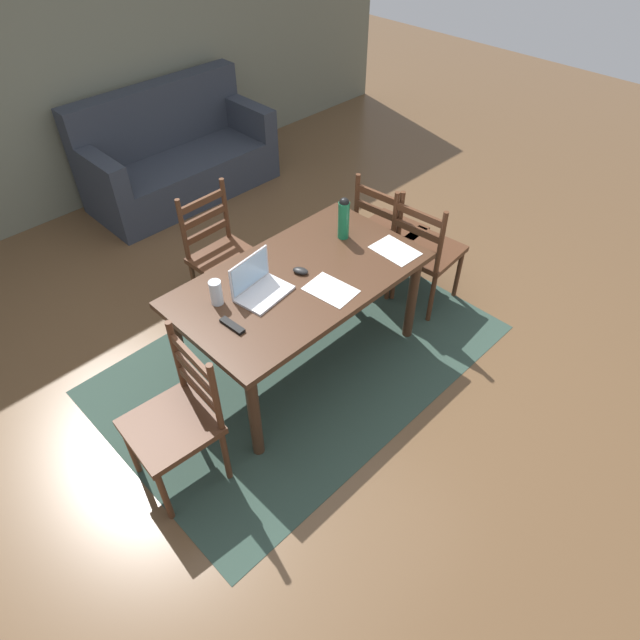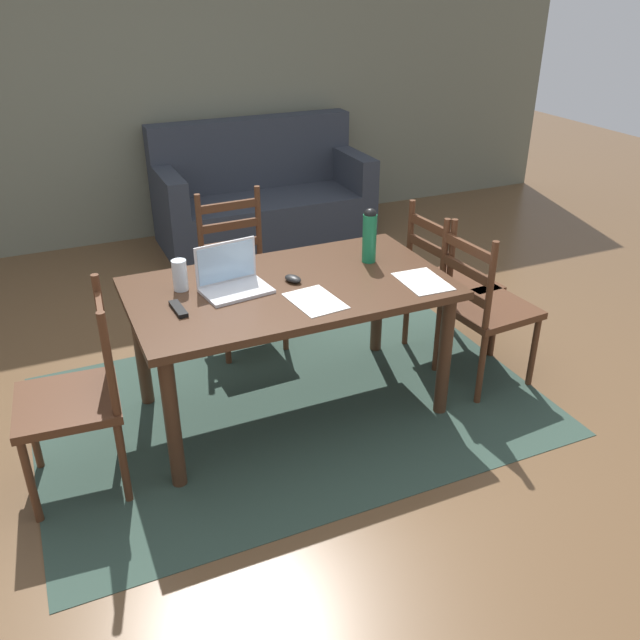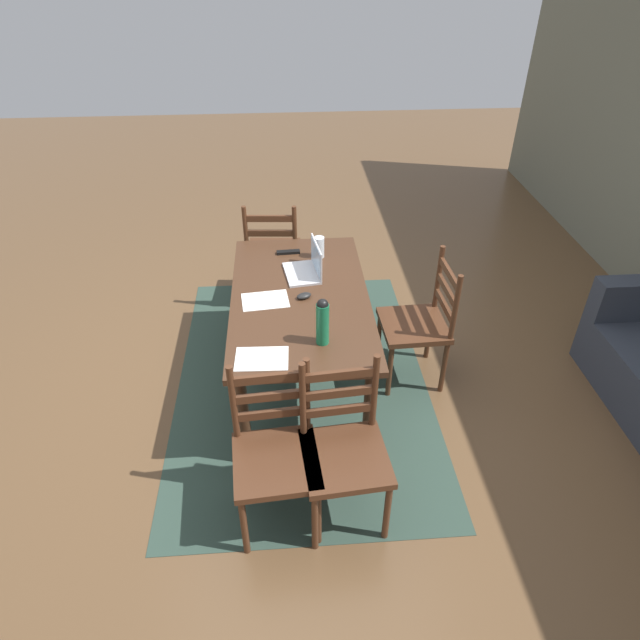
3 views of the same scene
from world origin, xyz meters
name	(u,v)px [view 3 (image 3 of 3)]	position (x,y,z in m)	size (l,w,h in m)	color
ground_plane	(302,380)	(0.00, 0.00, 0.00)	(14.00, 14.00, 0.00)	brown
area_rug	(302,379)	(0.00, 0.00, 0.00)	(2.66, 1.77, 0.01)	#2D4238
dining_table	(300,307)	(0.00, 0.00, 0.64)	(1.59, 0.90, 0.73)	#422819
chair_far_head	(419,323)	(0.00, 0.82, 0.46)	(0.46, 0.46, 0.95)	#4C2B19
chair_right_far	(344,450)	(1.08, 0.18, 0.46)	(0.48, 0.48, 0.95)	#4C2B19
chair_right_near	(275,454)	(1.08, -0.18, 0.46)	(0.47, 0.47, 0.95)	#4C2B19
chair_left_near	(273,253)	(-1.08, -0.18, 0.46)	(0.47, 0.47, 0.95)	#4C2B19
laptop	(308,266)	(-0.27, 0.07, 0.79)	(0.35, 0.26, 0.23)	silver
water_bottle	(323,321)	(0.50, 0.11, 0.89)	(0.08, 0.08, 0.30)	#197247
drinking_glass	(319,247)	(-0.51, 0.16, 0.81)	(0.07, 0.07, 0.16)	silver
computer_mouse	(304,296)	(0.03, 0.03, 0.75)	(0.06, 0.10, 0.03)	black
tv_remote	(288,252)	(-0.57, -0.06, 0.74)	(0.04, 0.17, 0.02)	black
paper_stack_left	(262,359)	(0.63, -0.24, 0.73)	(0.21, 0.30, 0.00)	white
paper_stack_right	(265,300)	(0.04, -0.22, 0.73)	(0.21, 0.30, 0.00)	white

